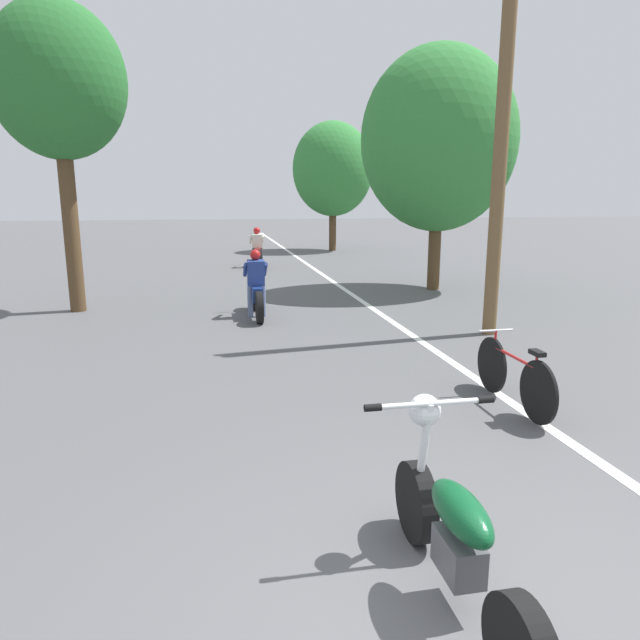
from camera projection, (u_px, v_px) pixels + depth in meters
The scene contains 9 objects.
lane_stripe_edge at pixel (342, 287), 15.31m from camera, with size 0.14×48.00×0.01m, color white.
utility_pole at pixel (503, 111), 9.38m from camera, with size 1.10×0.24×7.35m.
roadside_tree_right_near at pixel (439, 140), 14.26m from camera, with size 3.95×3.55×6.05m.
roadside_tree_right_far at pixel (333, 169), 25.07m from camera, with size 3.55×3.20×5.62m.
roadside_tree_left at pixel (58, 83), 11.22m from camera, with size 2.65×2.38×6.15m.
motorcycle_foreground at pixel (455, 533), 3.38m from camera, with size 0.88×1.98×1.11m.
motorcycle_rider_lead at pixel (256, 291), 11.53m from camera, with size 0.50×2.00×1.36m.
motorcycle_rider_far at pixel (257, 252), 19.62m from camera, with size 0.50×2.16×1.37m.
bicycle_parked at pixel (514, 375), 6.57m from camera, with size 0.44×1.74×0.81m.
Camera 1 is at (-1.28, -2.45, 2.40)m, focal length 32.00 mm.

